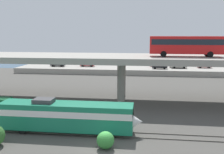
% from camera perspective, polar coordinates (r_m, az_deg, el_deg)
% --- Properties ---
extents(ground_plane, '(260.00, 260.00, 0.00)m').
position_cam_1_polar(ground_plane, '(28.99, -1.77, -15.21)').
color(ground_plane, '#4C4944').
extents(rail_strip_near, '(110.00, 0.12, 0.12)m').
position_cam_1_polar(rail_strip_near, '(31.89, -0.83, -12.71)').
color(rail_strip_near, '#59544C').
rests_on(rail_strip_near, ground_plane).
extents(rail_strip_far, '(110.00, 0.12, 0.12)m').
position_cam_1_polar(rail_strip_far, '(33.31, -0.45, -11.71)').
color(rail_strip_far, '#59544C').
rests_on(rail_strip_far, ground_plane).
extents(train_locomotive, '(17.50, 3.04, 4.18)m').
position_cam_1_polar(train_locomotive, '(32.77, -8.52, -8.23)').
color(train_locomotive, '#197A56').
rests_on(train_locomotive, ground_plane).
extents(highway_overpass, '(96.00, 12.13, 8.20)m').
position_cam_1_polar(highway_overpass, '(46.42, 2.08, 3.83)').
color(highway_overpass, '#9E998E').
rests_on(highway_overpass, ground_plane).
extents(transit_bus_on_overpass, '(12.00, 2.68, 3.40)m').
position_cam_1_polar(transit_bus_on_overpass, '(46.00, 15.73, 6.84)').
color(transit_bus_on_overpass, red).
rests_on(transit_bus_on_overpass, highway_overpass).
extents(pier_parking_lot, '(71.12, 12.75, 1.61)m').
position_cam_1_polar(pier_parking_lot, '(81.89, 4.29, 1.54)').
color(pier_parking_lot, '#9E998E').
rests_on(pier_parking_lot, ground_plane).
extents(parked_car_0, '(4.58, 1.90, 1.50)m').
position_cam_1_polar(parked_car_0, '(81.71, 14.27, 2.37)').
color(parked_car_0, '#9E998C').
rests_on(parked_car_0, pier_parking_lot).
extents(parked_car_1, '(4.42, 1.94, 1.50)m').
position_cam_1_polar(parked_car_1, '(79.35, 10.33, 2.31)').
color(parked_car_1, black).
rests_on(parked_car_1, pier_parking_lot).
extents(parked_car_2, '(4.19, 1.96, 1.50)m').
position_cam_1_polar(parked_car_2, '(85.02, 19.41, 2.39)').
color(parked_car_2, maroon).
rests_on(parked_car_2, pier_parking_lot).
extents(parked_car_3, '(4.57, 1.91, 1.50)m').
position_cam_1_polar(parked_car_3, '(85.44, -11.64, 2.77)').
color(parked_car_3, black).
rests_on(parked_car_3, pier_parking_lot).
extents(parked_car_4, '(4.55, 1.90, 1.50)m').
position_cam_1_polar(parked_car_4, '(84.06, -5.33, 2.82)').
color(parked_car_4, maroon).
rests_on(parked_car_4, pier_parking_lot).
extents(parked_car_5, '(4.45, 1.88, 1.50)m').
position_cam_1_polar(parked_car_5, '(84.53, 9.83, 2.76)').
color(parked_car_5, maroon).
rests_on(parked_car_5, pier_parking_lot).
extents(parked_car_6, '(4.58, 1.93, 1.50)m').
position_cam_1_polar(parked_car_6, '(83.79, 13.92, 2.56)').
color(parked_car_6, '#515459').
rests_on(parked_car_6, pier_parking_lot).
extents(harbor_water, '(140.00, 36.00, 0.01)m').
position_cam_1_polar(harbor_water, '(104.78, 4.96, 2.84)').
color(harbor_water, '#385B7A').
rests_on(harbor_water, ground_plane).
extents(shrub_right, '(1.87, 1.87, 1.87)m').
position_cam_1_polar(shrub_right, '(28.57, -1.44, -13.54)').
color(shrub_right, '#338537').
rests_on(shrub_right, ground_plane).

